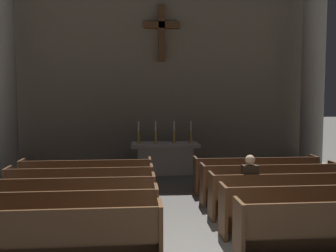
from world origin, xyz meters
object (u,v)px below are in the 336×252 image
object	(u,v)px
pew_left_row_3	(73,200)
pew_right_row_4	(270,183)
pew_right_row_2	(310,209)
pew_right_row_3	(287,194)
pew_right_row_5	(256,174)
pew_left_row_2	(63,216)
lone_worshipper	(248,185)
candlestick_inner_right	(174,136)
column_right_third	(313,64)
altar	(165,157)
candlestick_outer_right	(191,136)
candlestick_outer_left	(139,136)
pew_left_row_1	(49,238)
pew_left_row_4	(81,187)
candlestick_inner_left	(156,136)
pew_left_row_5	(87,178)
column_left_third	(3,61)

from	to	relation	value
pew_left_row_3	pew_right_row_4	distance (m)	4.45
pew_right_row_2	pew_right_row_4	world-z (taller)	same
pew_left_row_3	pew_right_row_3	size ratio (longest dim) A/B	1.00
pew_right_row_3	pew_right_row_4	size ratio (longest dim) A/B	1.00
pew_right_row_5	pew_left_row_2	bearing A→B (deg)	-145.72
pew_right_row_5	lone_worshipper	size ratio (longest dim) A/B	2.44
pew_left_row_2	lone_worshipper	world-z (taller)	lone_worshipper
candlestick_inner_right	lone_worshipper	bearing A→B (deg)	-76.74
column_right_third	pew_right_row_5	bearing A→B (deg)	-135.17
pew_right_row_3	altar	xyz separation A→B (m)	(-2.17, 4.55, 0.06)
pew_left_row_2	candlestick_outer_right	xyz separation A→B (m)	(3.02, 5.53, 0.76)
altar	lone_worshipper	bearing A→B (deg)	-73.19
pew_right_row_2	candlestick_outer_left	bearing A→B (deg)	118.63
pew_left_row_1	pew_left_row_3	distance (m)	1.97
pew_left_row_4	pew_left_row_3	bearing A→B (deg)	-90.00
pew_right_row_4	candlestick_outer_right	distance (m)	3.87
pew_left_row_3	candlestick_outer_right	xyz separation A→B (m)	(3.02, 4.55, 0.76)
candlestick_inner_left	pew_right_row_2	bearing A→B (deg)	-65.94
pew_left_row_3	pew_right_row_3	world-z (taller)	same
pew_left_row_2	pew_right_row_2	distance (m)	4.34
pew_left_row_5	pew_right_row_5	size ratio (longest dim) A/B	1.00
pew_right_row_4	candlestick_outer_right	bearing A→B (deg)	110.34
pew_left_row_2	pew_left_row_4	distance (m)	1.97
candlestick_outer_left	candlestick_inner_right	world-z (taller)	same
pew_left_row_2	pew_left_row_4	world-z (taller)	same
candlestick_outer_right	candlestick_outer_left	bearing A→B (deg)	180.00
pew_left_row_4	column_right_third	world-z (taller)	column_right_third
pew_left_row_3	candlestick_inner_left	size ratio (longest dim) A/B	4.55
pew_left_row_1	pew_left_row_3	bearing A→B (deg)	90.00
pew_left_row_4	candlestick_outer_left	bearing A→B (deg)	69.66
candlestick_outer_left	candlestick_inner_left	size ratio (longest dim) A/B	1.00
pew_left_row_1	candlestick_inner_left	size ratio (longest dim) A/B	4.55
pew_left_row_5	pew_left_row_3	bearing A→B (deg)	-90.00
pew_left_row_4	column_left_third	bearing A→B (deg)	126.94
pew_right_row_4	column_right_third	distance (m)	5.81
altar	candlestick_outer_left	world-z (taller)	candlestick_outer_left
pew_right_row_4	lone_worshipper	world-z (taller)	lone_worshipper
pew_right_row_4	lone_worshipper	size ratio (longest dim) A/B	2.44
pew_right_row_2	pew_right_row_4	xyz separation A→B (m)	(0.00, 1.97, 0.00)
pew_left_row_2	pew_left_row_5	world-z (taller)	same
pew_left_row_3	candlestick_inner_left	distance (m)	4.97
pew_right_row_3	candlestick_outer_left	size ratio (longest dim) A/B	4.55
candlestick_outer_left	pew_left_row_4	bearing A→B (deg)	-110.34
pew_right_row_5	candlestick_inner_left	world-z (taller)	candlestick_inner_left
pew_left_row_4	pew_right_row_2	distance (m)	4.77
pew_right_row_4	column_right_third	bearing A→B (deg)	53.06
pew_left_row_4	pew_right_row_2	world-z (taller)	same
pew_left_row_5	column_left_third	distance (m)	5.19
pew_left_row_1	column_left_third	distance (m)	8.10
pew_right_row_3	pew_right_row_5	xyz separation A→B (m)	(0.00, 1.97, 0.00)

